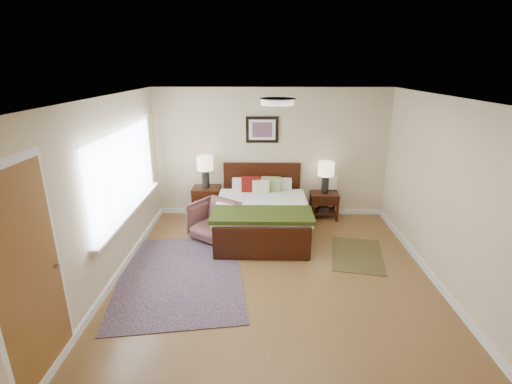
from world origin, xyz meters
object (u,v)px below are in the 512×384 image
bed (262,208)px  armchair (214,221)px  nightstand_right (324,202)px  lamp_left (205,167)px  lamp_right (326,172)px  rug_persian (181,275)px  nightstand_left (206,194)px

bed → armchair: size_ratio=2.71×
nightstand_right → lamp_left: bearing=179.7°
lamp_right → rug_persian: size_ratio=0.25×
lamp_left → lamp_right: size_ratio=1.00×
nightstand_left → lamp_right: bearing=0.5°
bed → rug_persian: bed is taller
nightstand_right → armchair: bearing=-155.6°
bed → rug_persian: bearing=-129.1°
lamp_right → lamp_left: bearing=180.0°
nightstand_left → armchair: 0.97m
nightstand_left → armchair: (0.26, -0.92, -0.17)m
nightstand_left → nightstand_right: (2.31, 0.01, -0.17)m
lamp_right → bed: bearing=-149.0°
lamp_left → lamp_right: (2.31, 0.00, -0.10)m
nightstand_right → rug_persian: size_ratio=0.22×
nightstand_right → armchair: size_ratio=0.73×
rug_persian → lamp_right: bearing=33.8°
nightstand_left → nightstand_right: nightstand_left is taller
nightstand_left → rug_persian: size_ratio=0.26×
bed → armchair: 0.86m
lamp_right → armchair: (-2.04, -0.94, -0.61)m
bed → nightstand_right: (1.22, 0.72, -0.16)m
armchair → lamp_left: bearing=140.5°
nightstand_right → armchair: (-2.04, -0.93, -0.00)m
nightstand_left → rug_persian: 2.21m
bed → nightstand_right: size_ratio=3.71×
lamp_left → armchair: bearing=-74.3°
bed → rug_persian: (-1.17, -1.44, -0.48)m
lamp_left → armchair: lamp_left is taller
lamp_left → nightstand_right: bearing=-0.3°
nightstand_left → rug_persian: (-0.09, -2.16, -0.50)m
lamp_left → nightstand_left: bearing=-90.0°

